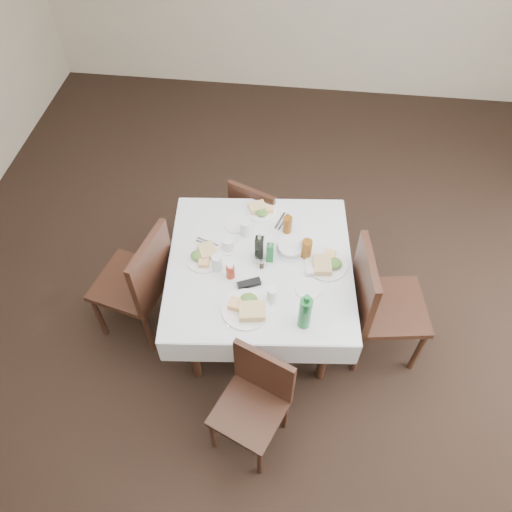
% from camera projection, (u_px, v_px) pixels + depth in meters
% --- Properties ---
extents(ground_plane, '(7.00, 7.00, 0.00)m').
position_uv_depth(ground_plane, '(287.00, 345.00, 3.82)').
color(ground_plane, black).
extents(room_shell, '(6.04, 7.04, 2.80)m').
position_uv_depth(room_shell, '(303.00, 178.00, 2.49)').
color(room_shell, '#BAAF9A').
rests_on(room_shell, ground).
extents(dining_table, '(1.36, 1.36, 0.76)m').
position_uv_depth(dining_table, '(260.00, 271.00, 3.42)').
color(dining_table, black).
rests_on(dining_table, ground).
extents(chair_north, '(0.51, 0.51, 0.83)m').
position_uv_depth(chair_north, '(257.00, 214.00, 4.03)').
color(chair_north, black).
rests_on(chair_north, ground).
extents(chair_south, '(0.52, 0.52, 0.85)m').
position_uv_depth(chair_south, '(256.00, 396.00, 3.06)').
color(chair_south, black).
rests_on(chair_south, ground).
extents(chair_east, '(0.56, 0.56, 1.03)m').
position_uv_depth(chair_east, '(377.00, 300.00, 3.37)').
color(chair_east, black).
rests_on(chair_east, ground).
extents(chair_west, '(0.58, 0.58, 1.01)m').
position_uv_depth(chair_west, '(141.00, 280.00, 3.50)').
color(chair_west, black).
rests_on(chair_west, ground).
extents(meal_north, '(0.23, 0.23, 0.05)m').
position_uv_depth(meal_north, '(261.00, 210.00, 3.64)').
color(meal_north, white).
rests_on(meal_north, dining_table).
extents(meal_south, '(0.31, 0.31, 0.07)m').
position_uv_depth(meal_south, '(247.00, 308.00, 3.10)').
color(meal_south, white).
rests_on(meal_south, dining_table).
extents(meal_east, '(0.29, 0.29, 0.06)m').
position_uv_depth(meal_east, '(327.00, 264.00, 3.32)').
color(meal_east, white).
rests_on(meal_east, dining_table).
extents(meal_west, '(0.26, 0.26, 0.06)m').
position_uv_depth(meal_west, '(204.00, 256.00, 3.37)').
color(meal_west, white).
rests_on(meal_west, dining_table).
extents(side_plate_a, '(0.17, 0.17, 0.01)m').
position_uv_depth(side_plate_a, '(236.00, 225.00, 3.57)').
color(side_plate_a, white).
rests_on(side_plate_a, dining_table).
extents(side_plate_b, '(0.17, 0.17, 0.01)m').
position_uv_depth(side_plate_b, '(308.00, 288.00, 3.22)').
color(side_plate_b, white).
rests_on(side_plate_b, dining_table).
extents(water_n, '(0.07, 0.07, 0.12)m').
position_uv_depth(water_n, '(245.00, 229.00, 3.47)').
color(water_n, silver).
rests_on(water_n, dining_table).
extents(water_s, '(0.06, 0.06, 0.12)m').
position_uv_depth(water_s, '(272.00, 295.00, 3.12)').
color(water_s, silver).
rests_on(water_s, dining_table).
extents(water_e, '(0.07, 0.07, 0.12)m').
position_uv_depth(water_e, '(305.00, 247.00, 3.37)').
color(water_e, silver).
rests_on(water_e, dining_table).
extents(water_w, '(0.07, 0.07, 0.12)m').
position_uv_depth(water_w, '(217.00, 263.00, 3.28)').
color(water_w, silver).
rests_on(water_w, dining_table).
extents(iced_tea_a, '(0.06, 0.06, 0.13)m').
position_uv_depth(iced_tea_a, '(287.00, 225.00, 3.49)').
color(iced_tea_a, brown).
rests_on(iced_tea_a, dining_table).
extents(iced_tea_b, '(0.07, 0.07, 0.15)m').
position_uv_depth(iced_tea_b, '(307.00, 249.00, 3.34)').
color(iced_tea_b, brown).
rests_on(iced_tea_b, dining_table).
extents(bread_basket, '(0.19, 0.19, 0.06)m').
position_uv_depth(bread_basket, '(291.00, 249.00, 3.40)').
color(bread_basket, silver).
rests_on(bread_basket, dining_table).
extents(oil_cruet_dark, '(0.06, 0.06, 0.23)m').
position_uv_depth(oil_cruet_dark, '(259.00, 247.00, 3.32)').
color(oil_cruet_dark, black).
rests_on(oil_cruet_dark, dining_table).
extents(oil_cruet_green, '(0.05, 0.05, 0.20)m').
position_uv_depth(oil_cruet_green, '(270.00, 252.00, 3.31)').
color(oil_cruet_green, '#1B6F30').
rests_on(oil_cruet_green, dining_table).
extents(ketchup_bottle, '(0.06, 0.06, 0.12)m').
position_uv_depth(ketchup_bottle, '(230.00, 271.00, 3.24)').
color(ketchup_bottle, '#A12D13').
rests_on(ketchup_bottle, dining_table).
extents(salt_shaker, '(0.03, 0.03, 0.07)m').
position_uv_depth(salt_shaker, '(255.00, 260.00, 3.33)').
color(salt_shaker, white).
rests_on(salt_shaker, dining_table).
extents(pepper_shaker, '(0.03, 0.03, 0.07)m').
position_uv_depth(pepper_shaker, '(262.00, 264.00, 3.31)').
color(pepper_shaker, '#3A2A1D').
rests_on(pepper_shaker, dining_table).
extents(coffee_mug, '(0.13, 0.13, 0.09)m').
position_uv_depth(coffee_mug, '(228.00, 245.00, 3.40)').
color(coffee_mug, white).
rests_on(coffee_mug, dining_table).
extents(sunglasses, '(0.16, 0.11, 0.03)m').
position_uv_depth(sunglasses, '(249.00, 284.00, 3.23)').
color(sunglasses, black).
rests_on(sunglasses, dining_table).
extents(green_bottle, '(0.08, 0.08, 0.30)m').
position_uv_depth(green_bottle, '(305.00, 312.00, 2.96)').
color(green_bottle, '#1B6F30').
rests_on(green_bottle, dining_table).
extents(sugar_caddy, '(0.09, 0.06, 0.04)m').
position_uv_depth(sugar_caddy, '(312.00, 272.00, 3.28)').
color(sugar_caddy, white).
rests_on(sugar_caddy, dining_table).
extents(cutlery_n, '(0.10, 0.18, 0.01)m').
position_uv_depth(cutlery_n, '(282.00, 221.00, 3.59)').
color(cutlery_n, silver).
rests_on(cutlery_n, dining_table).
extents(cutlery_s, '(0.06, 0.16, 0.01)m').
position_uv_depth(cutlery_s, '(230.00, 316.00, 3.09)').
color(cutlery_s, silver).
rests_on(cutlery_s, dining_table).
extents(cutlery_e, '(0.17, 0.09, 0.01)m').
position_uv_depth(cutlery_e, '(316.00, 281.00, 3.26)').
color(cutlery_e, silver).
rests_on(cutlery_e, dining_table).
extents(cutlery_w, '(0.17, 0.09, 0.01)m').
position_uv_depth(cutlery_w, '(207.00, 243.00, 3.46)').
color(cutlery_w, silver).
rests_on(cutlery_w, dining_table).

